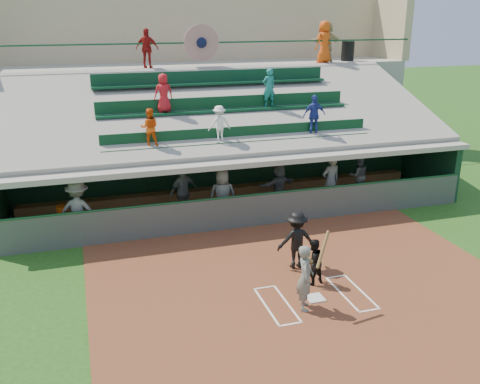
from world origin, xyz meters
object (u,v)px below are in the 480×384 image
object	(u,v)px
home_plate	(315,298)
trash_bin	(348,51)
catcher	(313,262)
white_table	(67,226)
batter_at_plate	(305,277)
water_cooler	(63,212)

from	to	relation	value
home_plate	trash_bin	xyz separation A→B (m)	(7.34, 12.82, 5.02)
catcher	white_table	world-z (taller)	catcher
batter_at_plate	white_table	xyz separation A→B (m)	(-5.50, 6.31, -0.50)
home_plate	batter_at_plate	distance (m)	0.99
white_table	trash_bin	xyz separation A→B (m)	(13.27, 6.85, 4.70)
water_cooler	trash_bin	bearing A→B (deg)	27.40
batter_at_plate	home_plate	bearing A→B (deg)	37.06
water_cooler	catcher	bearing A→B (deg)	-39.44
batter_at_plate	catcher	world-z (taller)	batter_at_plate
catcher	trash_bin	world-z (taller)	trash_bin
white_table	catcher	bearing A→B (deg)	-18.20
catcher	water_cooler	bearing A→B (deg)	-53.13
white_table	batter_at_plate	bearing A→B (deg)	-27.01
batter_at_plate	water_cooler	bearing A→B (deg)	131.73
home_plate	water_cooler	xyz separation A→B (m)	(-6.00, 5.91, 0.83)
catcher	trash_bin	xyz separation A→B (m)	(7.08, 12.07, 4.41)
white_table	water_cooler	distance (m)	0.52
catcher	white_table	distance (m)	8.10
water_cooler	trash_bin	distance (m)	15.60
catcher	trash_bin	distance (m)	14.67
home_plate	white_table	size ratio (longest dim) A/B	0.59
white_table	home_plate	bearing A→B (deg)	-23.28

